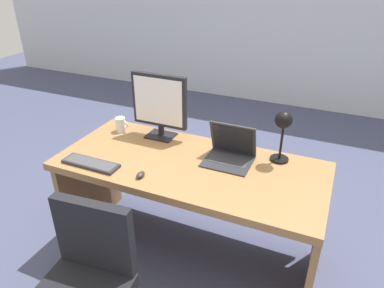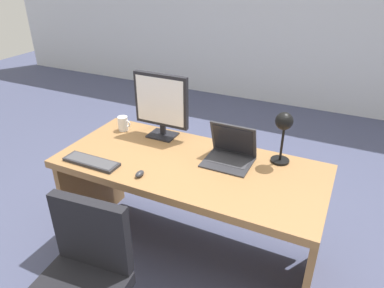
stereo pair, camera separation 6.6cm
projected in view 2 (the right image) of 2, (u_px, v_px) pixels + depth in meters
The scene contains 9 objects.
ground at pixel (251, 159), 3.83m from camera, with size 12.00×12.00×0.00m, color #474C6B.
back_wall at pixel (301, 3), 4.60m from camera, with size 10.00×0.10×2.80m, color silver.
desk at pixel (192, 185), 2.40m from camera, with size 1.72×0.77×0.76m.
monitor at pixel (161, 103), 2.50m from camera, with size 0.41×0.16×0.47m.
laptop at pixel (231, 149), 2.29m from camera, with size 0.30×0.27×0.25m.
keyboard at pixel (91, 162), 2.27m from camera, with size 0.38×0.12×0.02m.
mouse at pixel (140, 174), 2.14m from camera, with size 0.04×0.07×0.03m.
desk_lamp at pixel (283, 128), 2.16m from camera, with size 0.12×0.14×0.35m.
coffee_mug at pixel (123, 124), 2.69m from camera, with size 0.11×0.08×0.11m.
Camera 2 is at (0.86, -1.76, 1.93)m, focal length 33.25 mm.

